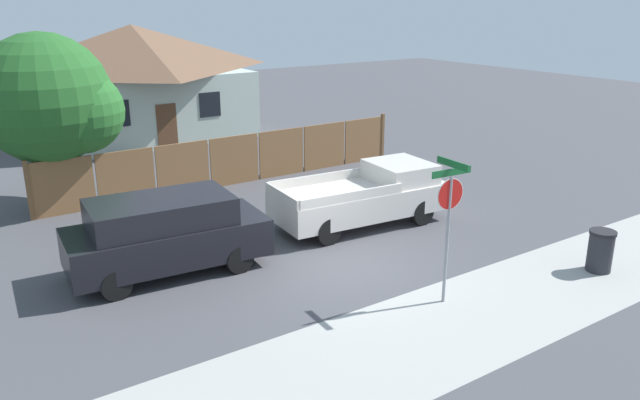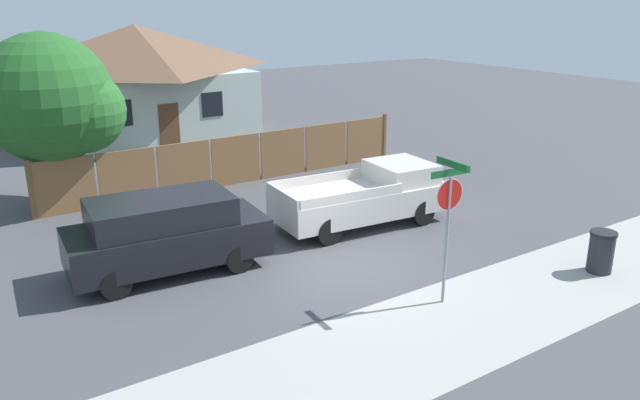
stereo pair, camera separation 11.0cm
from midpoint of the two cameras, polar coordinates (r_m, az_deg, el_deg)
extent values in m
plane|color=#47474C|center=(15.59, 1.76, -6.15)|extent=(80.00, 80.00, 0.00)
cube|color=#A3A39E|center=(13.17, 11.19, -11.35)|extent=(36.00, 3.20, 0.01)
cube|color=brown|center=(20.59, -22.58, 1.10)|extent=(1.86, 0.06, 1.75)
cube|color=brown|center=(21.02, -17.45, 2.00)|extent=(1.86, 0.06, 1.75)
cube|color=brown|center=(21.63, -12.56, 2.85)|extent=(1.86, 0.06, 1.75)
cube|color=brown|center=(22.38, -7.96, 3.62)|extent=(1.86, 0.06, 1.75)
cube|color=brown|center=(23.28, -3.68, 4.32)|extent=(1.86, 0.06, 1.75)
cube|color=brown|center=(24.29, 0.27, 4.95)|extent=(1.86, 0.06, 1.75)
cube|color=brown|center=(25.42, 3.90, 5.50)|extent=(1.86, 0.06, 1.75)
cube|color=brown|center=(20.42, -25.23, 0.77)|extent=(0.12, 0.12, 1.85)
cube|color=brown|center=(26.00, 5.59, 5.85)|extent=(0.12, 0.12, 1.85)
cube|color=#B2C1B7|center=(31.53, -16.44, 8.50)|extent=(9.23, 7.44, 3.08)
pyramid|color=brown|center=(31.23, -16.87, 13.18)|extent=(9.97, 8.04, 2.11)
cube|color=black|center=(27.36, -18.12, 7.50)|extent=(1.00, 0.04, 1.10)
cube|color=black|center=(28.77, -10.13, 8.59)|extent=(1.00, 0.04, 1.10)
cube|color=brown|center=(28.14, -13.91, 6.50)|extent=(0.90, 0.04, 2.00)
cylinder|color=brown|center=(21.41, -23.15, 1.94)|extent=(0.40, 0.40, 1.95)
sphere|color=#235B23|center=(20.92, -23.99, 8.45)|extent=(3.99, 3.99, 3.99)
sphere|color=#266326|center=(20.68, -21.13, 7.57)|extent=(2.60, 2.60, 2.60)
cube|color=black|center=(15.52, -13.92, -3.70)|extent=(4.87, 2.41, 0.90)
cube|color=black|center=(15.22, -14.56, -1.06)|extent=(3.45, 2.13, 0.66)
cube|color=black|center=(15.65, -9.05, -0.16)|extent=(0.21, 1.76, 0.55)
cylinder|color=black|center=(16.86, -9.88, -3.22)|extent=(0.70, 0.22, 0.70)
cylinder|color=black|center=(15.30, -7.60, -5.37)|extent=(0.70, 0.22, 0.70)
cylinder|color=black|center=(16.22, -19.64, -4.91)|extent=(0.70, 0.22, 0.70)
cylinder|color=black|center=(14.60, -18.36, -7.37)|extent=(0.70, 0.22, 0.70)
cube|color=silver|center=(18.21, 3.50, -0.02)|extent=(5.28, 2.48, 0.78)
cube|color=silver|center=(18.78, 7.17, 2.60)|extent=(1.80, 2.01, 0.57)
cube|color=silver|center=(18.42, -0.37, 1.95)|extent=(3.21, 0.36, 0.27)
cube|color=silver|center=(16.82, 2.82, 0.34)|extent=(3.21, 0.36, 0.27)
cube|color=silver|center=(16.87, -3.70, 0.38)|extent=(0.25, 1.93, 0.27)
cylinder|color=black|center=(19.89, 5.93, 0.37)|extent=(0.76, 0.22, 0.76)
cylinder|color=black|center=(18.51, 9.15, -1.12)|extent=(0.76, 0.22, 0.76)
cylinder|color=black|center=(18.32, -2.24, -1.11)|extent=(0.76, 0.22, 0.76)
cylinder|color=black|center=(16.82, 0.58, -2.88)|extent=(0.76, 0.22, 0.76)
cylinder|color=gray|center=(13.60, 11.31, -3.71)|extent=(0.07, 0.07, 2.86)
cylinder|color=red|center=(13.26, 11.59, 0.52)|extent=(0.65, 0.07, 0.65)
cylinder|color=white|center=(13.26, 11.59, 0.52)|extent=(0.69, 0.06, 0.69)
cube|color=#19602D|center=(13.12, 11.72, 2.50)|extent=(1.03, 0.10, 0.15)
cube|color=#19602D|center=(13.08, 11.77, 3.26)|extent=(0.09, 0.93, 0.15)
cylinder|color=#28282D|center=(16.64, 24.07, -4.41)|extent=(0.59, 0.59, 0.96)
cylinder|color=black|center=(16.46, 24.30, -2.73)|extent=(0.63, 0.63, 0.08)
camera|label=1|loc=(0.06, -90.20, -0.07)|focal=35.00mm
camera|label=2|loc=(0.06, 89.80, 0.07)|focal=35.00mm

